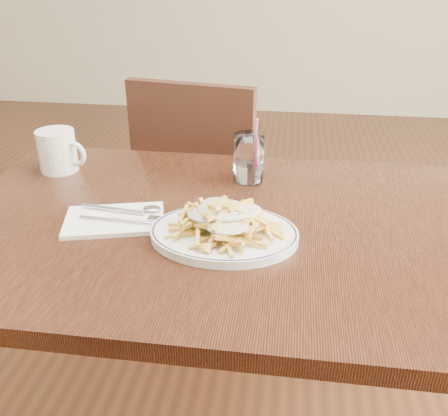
# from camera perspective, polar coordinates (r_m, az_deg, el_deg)

# --- Properties ---
(table) EXTENTS (1.20, 0.80, 0.75)m
(table) POSITION_cam_1_polar(r_m,az_deg,el_deg) (1.14, -1.01, -4.86)
(table) COLOR black
(table) RESTS_ON ground
(chair_far) EXTENTS (0.49, 0.49, 0.92)m
(chair_far) POSITION_cam_1_polar(r_m,az_deg,el_deg) (1.81, -2.38, 2.41)
(chair_far) COLOR black
(chair_far) RESTS_ON ground
(fries_plate) EXTENTS (0.33, 0.29, 0.02)m
(fries_plate) POSITION_cam_1_polar(r_m,az_deg,el_deg) (1.03, 0.00, -2.94)
(fries_plate) COLOR white
(fries_plate) RESTS_ON table
(loaded_fries) EXTENTS (0.23, 0.19, 0.06)m
(loaded_fries) POSITION_cam_1_polar(r_m,az_deg,el_deg) (1.01, 0.00, -0.84)
(loaded_fries) COLOR gold
(loaded_fries) RESTS_ON fries_plate
(napkin) EXTENTS (0.24, 0.19, 0.01)m
(napkin) POSITION_cam_1_polar(r_m,az_deg,el_deg) (1.12, -12.41, -1.34)
(napkin) COLOR white
(napkin) RESTS_ON table
(cutlery) EXTENTS (0.21, 0.08, 0.01)m
(cutlery) POSITION_cam_1_polar(r_m,az_deg,el_deg) (1.12, -12.36, -0.80)
(cutlery) COLOR silver
(cutlery) RESTS_ON napkin
(water_glass) EXTENTS (0.08, 0.08, 0.17)m
(water_glass) POSITION_cam_1_polar(r_m,az_deg,el_deg) (1.28, 2.83, 5.37)
(water_glass) COLOR white
(water_glass) RESTS_ON table
(coffee_mug) EXTENTS (0.14, 0.10, 0.11)m
(coffee_mug) POSITION_cam_1_polar(r_m,az_deg,el_deg) (1.41, -18.42, 6.21)
(coffee_mug) COLOR white
(coffee_mug) RESTS_ON table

